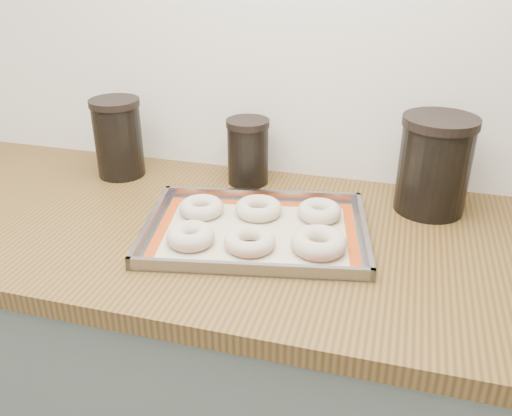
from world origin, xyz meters
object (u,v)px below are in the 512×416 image
(baking_tray, at_px, (256,231))
(canister_mid, at_px, (248,151))
(bagel_front_right, at_px, (319,243))
(canister_right, at_px, (434,165))
(bagel_back_right, at_px, (319,211))
(bagel_front_left, at_px, (191,236))
(bagel_front_mid, at_px, (250,241))
(bagel_back_mid, at_px, (259,208))
(bagel_back_left, at_px, (201,207))
(canister_left, at_px, (118,138))

(baking_tray, distance_m, canister_mid, 0.28)
(bagel_front_right, bearing_deg, canister_right, 51.08)
(bagel_front_right, xyz_separation_m, bagel_back_right, (-0.02, 0.14, -0.00))
(bagel_front_left, relative_size, canister_mid, 0.59)
(bagel_front_mid, bearing_deg, canister_right, 39.82)
(bagel_back_mid, xyz_separation_m, canister_mid, (-0.08, 0.18, 0.06))
(canister_right, bearing_deg, bagel_front_left, -146.84)
(bagel_back_left, distance_m, canister_mid, 0.22)
(bagel_back_mid, distance_m, canister_mid, 0.20)
(bagel_front_left, relative_size, bagel_back_right, 1.01)
(bagel_front_mid, bearing_deg, canister_left, 146.95)
(canister_right, bearing_deg, baking_tray, -148.16)
(bagel_back_mid, distance_m, canister_right, 0.40)
(bagel_front_mid, xyz_separation_m, canister_left, (-0.43, 0.28, 0.08))
(canister_left, bearing_deg, bagel_front_mid, -33.05)
(baking_tray, bearing_deg, bagel_back_right, 39.45)
(bagel_front_left, distance_m, bagel_front_mid, 0.12)
(bagel_back_mid, relative_size, canister_mid, 0.63)
(bagel_front_left, bearing_deg, canister_left, 136.47)
(bagel_front_mid, height_order, canister_left, canister_left)
(bagel_back_right, bearing_deg, canister_right, 27.39)
(bagel_back_left, xyz_separation_m, canister_left, (-0.29, 0.17, 0.08))
(bagel_front_right, xyz_separation_m, canister_right, (0.21, 0.26, 0.09))
(bagel_back_mid, height_order, canister_mid, canister_mid)
(bagel_front_left, xyz_separation_m, canister_right, (0.46, 0.30, 0.09))
(bagel_front_right, relative_size, bagel_back_mid, 1.07)
(baking_tray, relative_size, bagel_front_right, 4.66)
(baking_tray, relative_size, bagel_front_mid, 5.01)
(bagel_back_left, bearing_deg, bagel_front_right, -17.41)
(bagel_front_left, distance_m, canister_left, 0.44)
(bagel_back_mid, bearing_deg, bagel_front_mid, -81.32)
(bagel_back_right, height_order, canister_mid, canister_mid)
(bagel_front_mid, relative_size, canister_left, 0.51)
(bagel_front_left, bearing_deg, baking_tray, 37.04)
(bagel_back_mid, height_order, canister_left, canister_left)
(bagel_back_mid, height_order, bagel_back_right, bagel_back_right)
(bagel_front_mid, bearing_deg, bagel_front_left, -172.26)
(baking_tray, relative_size, bagel_back_left, 5.25)
(baking_tray, xyz_separation_m, bagel_back_mid, (-0.02, 0.08, 0.01))
(bagel_back_left, bearing_deg, baking_tray, -18.05)
(bagel_back_right, bearing_deg, bagel_back_left, -168.66)
(bagel_back_mid, bearing_deg, canister_left, 161.52)
(bagel_front_mid, height_order, bagel_back_left, same)
(bagel_front_left, distance_m, bagel_back_left, 0.13)
(bagel_front_left, relative_size, bagel_front_mid, 0.95)
(canister_right, bearing_deg, bagel_back_right, -152.61)
(canister_mid, bearing_deg, baking_tray, -70.04)
(baking_tray, height_order, canister_mid, canister_mid)
(bagel_front_left, relative_size, bagel_back_mid, 0.94)
(bagel_front_left, height_order, bagel_front_mid, bagel_front_left)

